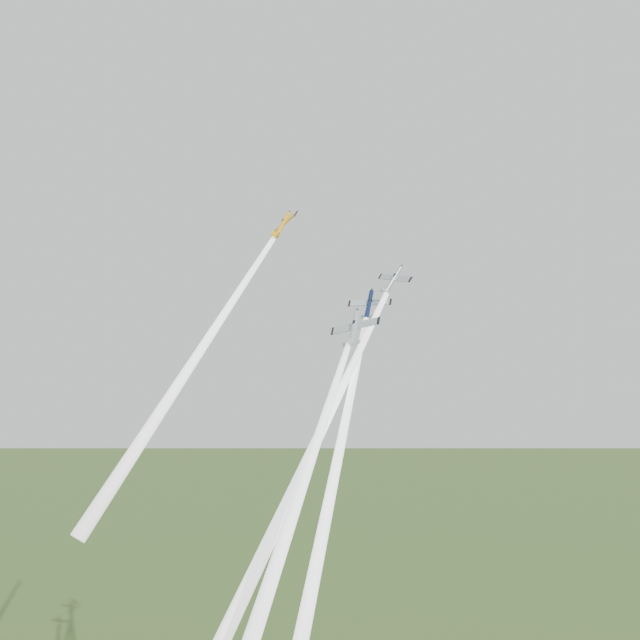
{
  "coord_description": "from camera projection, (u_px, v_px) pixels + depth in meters",
  "views": [
    {
      "loc": [
        65.43,
        -120.0,
        81.71
      ],
      "look_at": [
        0.0,
        -6.0,
        92.0
      ],
      "focal_mm": 45.0,
      "sensor_mm": 36.0,
      "label": 1
    }
  ],
  "objects": [
    {
      "name": "plane_silver_right",
      "position": [
        393.0,
        279.0,
        136.86
      ],
      "size": [
        8.79,
        6.27,
        7.47
      ],
      "primitive_type": null,
      "rotation": [
        0.96,
        0.18,
        -0.26
      ],
      "color": "#A5AAB3"
    },
    {
      "name": "smoke_trail_silver_low",
      "position": [
        295.0,
        509.0,
        109.77
      ],
      "size": [
        2.86,
        34.82,
        48.01
      ],
      "primitive_type": null,
      "rotation": [
        -0.61,
        0.0,
        0.01
      ],
      "color": "white"
    },
    {
      "name": "smoke_trail_yellow",
      "position": [
        185.0,
        375.0,
        132.85
      ],
      "size": [
        17.51,
        34.75,
        51.11
      ],
      "primitive_type": null,
      "rotation": [
        -0.61,
        0.0,
        -0.42
      ],
      "color": "white"
    },
    {
      "name": "smoke_trail_navy",
      "position": [
        326.0,
        516.0,
        113.96
      ],
      "size": [
        10.4,
        43.6,
        60.91
      ],
      "primitive_type": null,
      "rotation": [
        -0.61,
        0.0,
        0.18
      ],
      "color": "white"
    },
    {
      "name": "smoke_trail_silver_right",
      "position": [
        299.0,
        479.0,
        118.48
      ],
      "size": [
        13.41,
        42.4,
        59.92
      ],
      "primitive_type": null,
      "rotation": [
        -0.61,
        0.0,
        -0.26
      ],
      "color": "white"
    },
    {
      "name": "plane_silver_low",
      "position": [
        354.0,
        328.0,
        127.61
      ],
      "size": [
        9.98,
        6.18,
        9.24
      ],
      "primitive_type": null,
      "rotation": [
        0.96,
        -0.17,
        0.01
      ],
      "color": "#AEB5BC"
    },
    {
      "name": "plane_navy",
      "position": [
        369.0,
        304.0,
        137.85
      ],
      "size": [
        8.62,
        6.7,
        7.03
      ],
      "primitive_type": null,
      "rotation": [
        0.96,
        -0.01,
        0.18
      ],
      "color": "#0D1A3D"
    },
    {
      "name": "plane_yellow",
      "position": [
        283.0,
        225.0,
        146.26
      ],
      "size": [
        7.91,
        9.2,
        9.54
      ],
      "primitive_type": null,
      "rotation": [
        0.96,
        -0.3,
        -0.42
      ],
      "color": "#FFAF16"
    }
  ]
}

